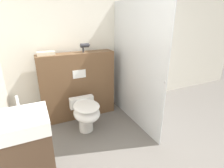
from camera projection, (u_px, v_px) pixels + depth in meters
The scene contains 7 objects.
wall_back at pixel (91, 46), 3.22m from camera, with size 8.00×0.06×2.50m.
partition_panel at pixel (78, 86), 3.12m from camera, with size 1.29×0.28×1.18m.
shower_glass at pixel (135, 66), 2.82m from camera, with size 0.04×1.52×2.01m.
toilet at pixel (86, 113), 2.73m from camera, with size 0.40×0.58×0.51m.
sink_vanity at pixel (28, 159), 1.65m from camera, with size 0.46×0.43×1.09m.
hair_drier at pixel (85, 46), 2.92m from camera, with size 0.17×0.07×0.15m.
folded_towel at pixel (46, 53), 2.72m from camera, with size 0.27×0.14×0.06m.
Camera 1 is at (-1.02, -1.10, 1.73)m, focal length 28.00 mm.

